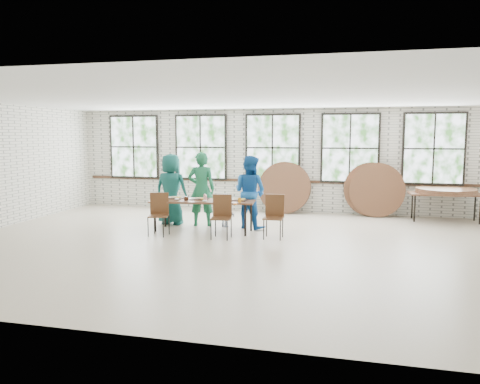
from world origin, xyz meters
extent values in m
plane|color=beige|center=(0.00, 0.00, 0.00)|extent=(12.00, 12.00, 0.00)
plane|color=white|center=(0.00, 0.00, 3.00)|extent=(12.00, 12.00, 0.00)
plane|color=silver|center=(0.00, 4.50, 1.50)|extent=(12.00, 0.00, 12.00)
plane|color=silver|center=(0.00, -4.50, 1.50)|extent=(12.00, 0.00, 12.00)
cube|color=#422819|center=(0.00, 4.47, 0.90)|extent=(11.80, 0.05, 0.08)
cube|color=black|center=(-4.40, 4.44, 1.88)|extent=(1.62, 0.05, 1.97)
cube|color=white|center=(-4.40, 4.41, 1.88)|extent=(1.50, 0.01, 1.85)
cube|color=black|center=(-2.20, 4.44, 1.88)|extent=(1.62, 0.05, 1.97)
cube|color=white|center=(-2.20, 4.41, 1.88)|extent=(1.50, 0.01, 1.85)
cube|color=black|center=(0.00, 4.44, 1.88)|extent=(1.62, 0.05, 1.97)
cube|color=white|center=(0.00, 4.41, 1.88)|extent=(1.50, 0.01, 1.85)
cube|color=black|center=(2.20, 4.44, 1.88)|extent=(1.62, 0.05, 1.97)
cube|color=white|center=(2.20, 4.41, 1.88)|extent=(1.50, 0.01, 1.85)
cube|color=black|center=(4.40, 4.44, 1.88)|extent=(1.62, 0.05, 1.97)
cube|color=white|center=(4.40, 4.41, 1.88)|extent=(1.50, 0.01, 1.85)
cube|color=brown|center=(-1.07, 1.18, 0.72)|extent=(2.47, 1.04, 0.04)
cylinder|color=black|center=(-2.15, 0.88, 0.35)|extent=(0.05, 0.05, 0.70)
cylinder|color=black|center=(-2.15, 1.48, 0.35)|extent=(0.05, 0.05, 0.70)
cylinder|color=black|center=(0.01, 0.88, 0.35)|extent=(0.05, 0.05, 0.70)
cylinder|color=black|center=(0.01, 1.48, 0.35)|extent=(0.05, 0.05, 0.70)
cube|color=#54331C|center=(-1.90, 0.49, 0.45)|extent=(0.51, 0.50, 0.03)
cube|color=#54331C|center=(-1.95, 0.67, 0.70)|extent=(0.41, 0.14, 0.50)
cylinder|color=black|center=(-2.08, 0.32, 0.22)|extent=(0.02, 0.02, 0.44)
cylinder|color=black|center=(-2.08, 0.66, 0.22)|extent=(0.02, 0.02, 0.44)
cylinder|color=black|center=(-1.72, 0.32, 0.22)|extent=(0.02, 0.02, 0.44)
cylinder|color=black|center=(-1.72, 0.66, 0.22)|extent=(0.02, 0.02, 0.44)
cube|color=#54331C|center=(-0.45, 0.52, 0.45)|extent=(0.47, 0.45, 0.03)
cube|color=#54331C|center=(-0.47, 0.70, 0.70)|extent=(0.42, 0.08, 0.50)
cylinder|color=black|center=(-0.63, 0.35, 0.22)|extent=(0.02, 0.02, 0.44)
cylinder|color=black|center=(-0.63, 0.69, 0.22)|extent=(0.02, 0.02, 0.44)
cylinder|color=black|center=(-0.27, 0.35, 0.22)|extent=(0.02, 0.02, 0.44)
cylinder|color=black|center=(-0.27, 0.69, 0.22)|extent=(0.02, 0.02, 0.44)
cube|color=#54331C|center=(0.65, 0.80, 0.45)|extent=(0.42, 0.40, 0.03)
cube|color=#54331C|center=(0.65, 0.99, 0.70)|extent=(0.42, 0.03, 0.50)
cylinder|color=black|center=(0.47, 0.63, 0.22)|extent=(0.02, 0.02, 0.44)
cylinder|color=black|center=(0.47, 0.97, 0.22)|extent=(0.02, 0.02, 0.44)
cylinder|color=black|center=(0.83, 0.63, 0.22)|extent=(0.02, 0.02, 0.44)
cylinder|color=black|center=(0.83, 0.97, 0.22)|extent=(0.02, 0.02, 0.44)
imported|color=#165350|center=(-2.12, 1.83, 0.89)|extent=(0.91, 0.63, 1.78)
imported|color=#1B6741|center=(-1.33, 1.83, 0.92)|extent=(0.75, 0.58, 1.83)
imported|color=#162B47|center=(-0.72, 1.83, 0.41)|extent=(0.61, 0.50, 0.82)
imported|color=#1755A2|center=(-0.10, 1.83, 0.88)|extent=(1.05, 0.95, 1.75)
cube|color=brown|center=(4.66, 3.89, 0.72)|extent=(1.84, 0.86, 0.04)
cylinder|color=black|center=(3.88, 3.61, 0.35)|extent=(0.04, 0.04, 0.70)
cylinder|color=black|center=(3.88, 4.16, 0.35)|extent=(0.04, 0.04, 0.70)
cylinder|color=black|center=(5.44, 3.61, 0.35)|extent=(0.04, 0.04, 0.70)
cylinder|color=black|center=(5.44, 4.16, 0.35)|extent=(0.04, 0.04, 0.70)
cube|color=black|center=(-1.84, 1.29, 0.75)|extent=(0.44, 0.33, 0.02)
cube|color=black|center=(-1.21, 1.26, 0.75)|extent=(0.44, 0.33, 0.02)
cube|color=black|center=(-0.28, 1.32, 0.75)|extent=(0.44, 0.33, 0.02)
cylinder|color=black|center=(-1.43, 1.00, 0.79)|extent=(0.09, 0.09, 0.09)
cube|color=red|center=(-0.97, 1.02, 0.80)|extent=(0.06, 0.06, 0.11)
cylinder|color=#1A2DC4|center=(-0.74, 1.04, 0.79)|extent=(0.07, 0.07, 0.10)
cylinder|color=orange|center=(-0.15, 0.98, 0.80)|extent=(0.07, 0.07, 0.11)
cylinder|color=white|center=(-0.61, 0.97, 0.79)|extent=(0.17, 0.17, 0.10)
ellipsoid|color=white|center=(-1.65, 1.00, 0.76)|extent=(0.11, 0.11, 0.05)
ellipsoid|color=white|center=(-0.94, 0.89, 0.76)|extent=(0.11, 0.11, 0.05)
ellipsoid|color=white|center=(-0.50, 1.15, 0.76)|extent=(0.11, 0.11, 0.05)
cylinder|color=brown|center=(4.66, 3.89, 0.76)|extent=(1.50, 1.50, 0.04)
cylinder|color=brown|center=(4.66, 3.89, 0.80)|extent=(1.50, 1.50, 0.04)
cylinder|color=brown|center=(4.66, 3.89, 0.85)|extent=(1.50, 1.50, 0.04)
cylinder|color=brown|center=(0.40, 4.26, 0.73)|extent=(1.50, 0.38, 1.47)
cylinder|color=brown|center=(0.39, 4.16, 0.73)|extent=(1.50, 0.31, 1.48)
cylinder|color=brown|center=(2.81, 4.26, 0.73)|extent=(1.50, 0.22, 1.49)
cylinder|color=brown|center=(2.95, 4.16, 0.73)|extent=(1.50, 0.27, 1.49)
camera|label=1|loc=(2.30, -9.08, 2.24)|focal=35.00mm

